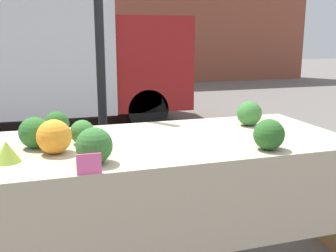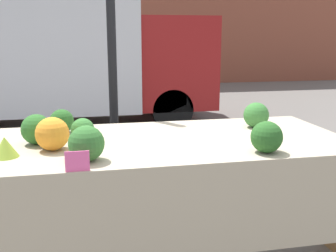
# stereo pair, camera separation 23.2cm
# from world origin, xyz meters

# --- Properties ---
(tent_pole) EXTENTS (0.07, 0.07, 2.44)m
(tent_pole) POSITION_xyz_m (-0.26, 0.91, 1.22)
(tent_pole) COLOR black
(tent_pole) RESTS_ON ground_plane
(parked_truck) EXTENTS (5.14, 1.94, 2.34)m
(parked_truck) POSITION_xyz_m (-1.16, 4.57, 1.25)
(parked_truck) COLOR silver
(parked_truck) RESTS_ON ground_plane
(market_table) EXTENTS (2.14, 0.99, 0.86)m
(market_table) POSITION_xyz_m (0.00, -0.07, 0.76)
(market_table) COLOR tan
(market_table) RESTS_ON ground_plane
(orange_cauliflower) EXTENTS (0.18, 0.18, 0.18)m
(orange_cauliflower) POSITION_xyz_m (-0.65, -0.11, 0.95)
(orange_cauliflower) COLOR orange
(orange_cauliflower) RESTS_ON market_table
(romanesco_head) EXTENTS (0.13, 0.13, 0.11)m
(romanesco_head) POSITION_xyz_m (-0.88, -0.19, 0.91)
(romanesco_head) COLOR #93B238
(romanesco_head) RESTS_ON market_table
(broccoli_head_0) EXTENTS (0.14, 0.14, 0.14)m
(broccoli_head_0) POSITION_xyz_m (-0.50, 0.05, 0.93)
(broccoli_head_0) COLOR #387533
(broccoli_head_0) RESTS_ON market_table
(broccoli_head_1) EXTENTS (0.18, 0.18, 0.18)m
(broccoli_head_1) POSITION_xyz_m (-0.47, -0.33, 0.95)
(broccoli_head_1) COLOR #336B2D
(broccoli_head_1) RESTS_ON market_table
(broccoli_head_2) EXTENTS (0.17, 0.17, 0.17)m
(broccoli_head_2) POSITION_xyz_m (-0.75, 0.04, 0.94)
(broccoli_head_2) COLOR #2D6628
(broccoli_head_2) RESTS_ON market_table
(broccoli_head_3) EXTENTS (0.17, 0.17, 0.17)m
(broccoli_head_3) POSITION_xyz_m (0.64, 0.19, 0.94)
(broccoli_head_3) COLOR #387533
(broccoli_head_3) RESTS_ON market_table
(broccoli_head_4) EXTENTS (0.15, 0.15, 0.15)m
(broccoli_head_4) POSITION_xyz_m (-0.63, 0.28, 0.93)
(broccoli_head_4) COLOR #285B23
(broccoli_head_4) RESTS_ON market_table
(broccoli_head_5) EXTENTS (0.17, 0.17, 0.17)m
(broccoli_head_5) POSITION_xyz_m (0.45, -0.37, 0.94)
(broccoli_head_5) COLOR #285B23
(broccoli_head_5) RESTS_ON market_table
(price_sign) EXTENTS (0.11, 0.01, 0.10)m
(price_sign) POSITION_xyz_m (-0.52, -0.48, 0.91)
(price_sign) COLOR #F45B9E
(price_sign) RESTS_ON market_table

